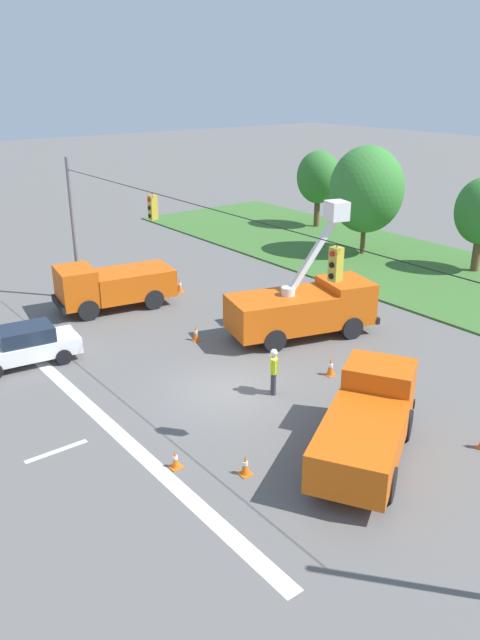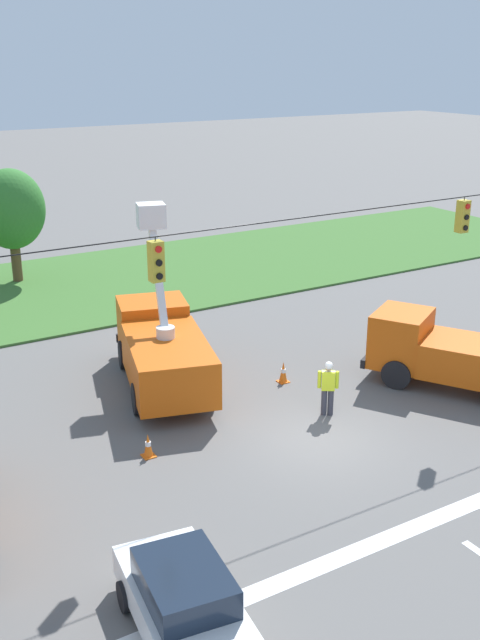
{
  "view_description": "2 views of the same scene",
  "coord_description": "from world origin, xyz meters",
  "px_view_note": "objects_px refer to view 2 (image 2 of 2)",
  "views": [
    {
      "loc": [
        16.54,
        -12.15,
        10.86
      ],
      "look_at": [
        -0.68,
        1.09,
        2.31
      ],
      "focal_mm": 35.0,
      "sensor_mm": 36.0,
      "label": 1
    },
    {
      "loc": [
        -11.84,
        -15.35,
        10.51
      ],
      "look_at": [
        -0.26,
        3.95,
        2.53
      ],
      "focal_mm": 42.0,
      "sensor_mm": 36.0,
      "label": 2
    }
  ],
  "objects_px": {
    "utility_truck_support_far": "(451,353)",
    "traffic_cone_lane_edge_b": "(423,335)",
    "sedan_white": "(187,607)",
    "traffic_cone_foreground_left": "(148,446)",
    "traffic_cone_mid_right": "(283,372)",
    "tree_centre": "(11,210)",
    "utility_truck_bucket_lift": "(162,346)",
    "road_worker": "(328,385)"
  },
  "relations": [
    {
      "from": "utility_truck_support_far",
      "to": "traffic_cone_lane_edge_b",
      "type": "height_order",
      "value": "utility_truck_support_far"
    },
    {
      "from": "sedan_white",
      "to": "traffic_cone_lane_edge_b",
      "type": "bearing_deg",
      "value": 31.57
    },
    {
      "from": "traffic_cone_foreground_left",
      "to": "traffic_cone_mid_right",
      "type": "bearing_deg",
      "value": 20.36
    },
    {
      "from": "tree_centre",
      "to": "traffic_cone_foreground_left",
      "type": "height_order",
      "value": "tree_centre"
    },
    {
      "from": "utility_truck_bucket_lift",
      "to": "sedan_white",
      "type": "distance_m",
      "value": 11.86
    },
    {
      "from": "sedan_white",
      "to": "traffic_cone_lane_edge_b",
      "type": "height_order",
      "value": "sedan_white"
    },
    {
      "from": "utility_truck_bucket_lift",
      "to": "tree_centre",
      "type": "bearing_deg",
      "value": 93.51
    },
    {
      "from": "utility_truck_support_far",
      "to": "traffic_cone_mid_right",
      "type": "relative_size",
      "value": 8.43
    },
    {
      "from": "utility_truck_support_far",
      "to": "traffic_cone_mid_right",
      "type": "bearing_deg",
      "value": 145.67
    },
    {
      "from": "utility_truck_support_far",
      "to": "traffic_cone_foreground_left",
      "type": "xyz_separation_m",
      "value": [
        -10.59,
        0.89,
        -0.84
      ]
    },
    {
      "from": "traffic_cone_lane_edge_b",
      "to": "utility_truck_support_far",
      "type": "bearing_deg",
      "value": -121.35
    },
    {
      "from": "traffic_cone_foreground_left",
      "to": "utility_truck_bucket_lift",
      "type": "bearing_deg",
      "value": 59.55
    },
    {
      "from": "tree_centre",
      "to": "traffic_cone_foreground_left",
      "type": "distance_m",
      "value": 19.09
    },
    {
      "from": "road_worker",
      "to": "traffic_cone_mid_right",
      "type": "height_order",
      "value": "road_worker"
    },
    {
      "from": "traffic_cone_foreground_left",
      "to": "traffic_cone_lane_edge_b",
      "type": "distance_m",
      "value": 12.8
    },
    {
      "from": "road_worker",
      "to": "utility_truck_bucket_lift",
      "type": "bearing_deg",
      "value": 126.03
    },
    {
      "from": "tree_centre",
      "to": "utility_truck_bucket_lift",
      "type": "xyz_separation_m",
      "value": [
        0.9,
        -14.6,
        -2.21
      ]
    },
    {
      "from": "road_worker",
      "to": "utility_truck_support_far",
      "type": "bearing_deg",
      "value": -4.71
    },
    {
      "from": "utility_truck_bucket_lift",
      "to": "road_worker",
      "type": "height_order",
      "value": "utility_truck_bucket_lift"
    },
    {
      "from": "tree_centre",
      "to": "sedan_white",
      "type": "xyz_separation_m",
      "value": [
        -3.78,
        -25.49,
        -2.8
      ]
    },
    {
      "from": "road_worker",
      "to": "sedan_white",
      "type": "bearing_deg",
      "value": -142.2
    },
    {
      "from": "road_worker",
      "to": "traffic_cone_foreground_left",
      "type": "height_order",
      "value": "road_worker"
    },
    {
      "from": "traffic_cone_foreground_left",
      "to": "traffic_cone_lane_edge_b",
      "type": "xyz_separation_m",
      "value": [
        12.58,
        2.36,
        0.07
      ]
    },
    {
      "from": "utility_truck_bucket_lift",
      "to": "sedan_white",
      "type": "xyz_separation_m",
      "value": [
        -4.68,
        -10.88,
        -0.6
      ]
    },
    {
      "from": "sedan_white",
      "to": "utility_truck_support_far",
      "type": "bearing_deg",
      "value": 24.51
    },
    {
      "from": "tree_centre",
      "to": "utility_truck_bucket_lift",
      "type": "bearing_deg",
      "value": -86.49
    },
    {
      "from": "traffic_cone_mid_right",
      "to": "road_worker",
      "type": "bearing_deg",
      "value": -94.44
    },
    {
      "from": "tree_centre",
      "to": "utility_truck_support_far",
      "type": "bearing_deg",
      "value": -65.24
    },
    {
      "from": "traffic_cone_mid_right",
      "to": "utility_truck_support_far",
      "type": "bearing_deg",
      "value": -34.33
    },
    {
      "from": "traffic_cone_foreground_left",
      "to": "traffic_cone_lane_edge_b",
      "type": "relative_size",
      "value": 0.84
    },
    {
      "from": "utility_truck_bucket_lift",
      "to": "traffic_cone_mid_right",
      "type": "bearing_deg",
      "value": -28.04
    },
    {
      "from": "traffic_cone_lane_edge_b",
      "to": "road_worker",
      "type": "bearing_deg",
      "value": -157.11
    },
    {
      "from": "tree_centre",
      "to": "traffic_cone_mid_right",
      "type": "bearing_deg",
      "value": -74.81
    },
    {
      "from": "utility_truck_bucket_lift",
      "to": "traffic_cone_mid_right",
      "type": "distance_m",
      "value": 4.19
    },
    {
      "from": "sedan_white",
      "to": "traffic_cone_foreground_left",
      "type": "bearing_deg",
      "value": 71.61
    },
    {
      "from": "sedan_white",
      "to": "traffic_cone_lane_edge_b",
      "type": "distance_m",
      "value": 17.39
    },
    {
      "from": "utility_truck_bucket_lift",
      "to": "utility_truck_support_far",
      "type": "xyz_separation_m",
      "value": [
        8.16,
        -5.03,
        -0.21
      ]
    },
    {
      "from": "tree_centre",
      "to": "traffic_cone_lane_edge_b",
      "type": "distance_m",
      "value": 20.01
    },
    {
      "from": "tree_centre",
      "to": "traffic_cone_lane_edge_b",
      "type": "relative_size",
      "value": 6.76
    },
    {
      "from": "tree_centre",
      "to": "traffic_cone_mid_right",
      "type": "relative_size",
      "value": 7.56
    },
    {
      "from": "utility_truck_bucket_lift",
      "to": "traffic_cone_foreground_left",
      "type": "bearing_deg",
      "value": -120.45
    },
    {
      "from": "traffic_cone_foreground_left",
      "to": "sedan_white",
      "type": "bearing_deg",
      "value": -108.39
    }
  ]
}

